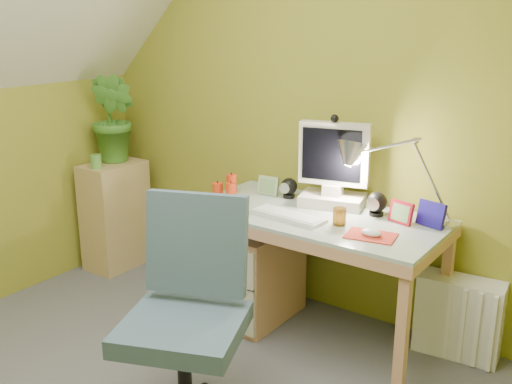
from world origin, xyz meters
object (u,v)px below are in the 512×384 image
Objects in this scene: radiator at (459,317)px; side_ledge at (116,215)px; potted_plant at (114,118)px; task_chair at (183,324)px; desk at (314,276)px; monitor at (334,162)px; desk_lamp at (415,160)px.

side_ledge is at bearing 179.96° from radiator.
potted_plant is 0.61× the size of task_chair.
monitor reaches higher than desk.
task_chair is at bearing -34.61° from potted_plant.
desk is 0.78m from radiator.
desk_lamp is (0.45, 0.18, 0.68)m from desk.
monitor is 1.73m from side_ledge.
monitor is 0.81× the size of potted_plant.
potted_plant reaches higher than task_chair.
desk is at bearing -1.42° from side_ledge.
potted_plant reaches higher than radiator.
potted_plant is at bearing 178.75° from radiator.
task_chair is (1.58, -1.04, 0.13)m from side_ledge.
desk_lamp is at bearing -167.11° from radiator.
desk_lamp is (0.45, 0.00, 0.07)m from monitor.
side_ledge reaches higher than radiator.
desk_lamp is 1.39m from task_chair.
desk is 2.09× the size of desk_lamp.
desk is 3.13× the size of radiator.
radiator is (0.72, 0.09, -0.75)m from monitor.
potted_plant is at bearing 90.00° from side_ledge.
monitor is 0.46m from desk_lamp.
potted_plant is (-2.07, -0.09, 0.02)m from desk_lamp.
potted_plant reaches higher than monitor.
desk is 0.83m from desk_lamp.
desk is at bearing -3.19° from potted_plant.
desk is at bearing -165.02° from radiator.
radiator is (0.27, 0.09, -0.82)m from desk_lamp.
desk_lamp is 0.85× the size of side_ledge.
potted_plant reaches higher than desk.
side_ledge is 1.75× the size of radiator.
radiator is at bearing 23.04° from desk_lamp.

